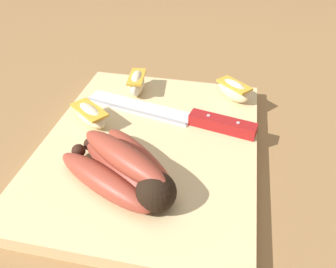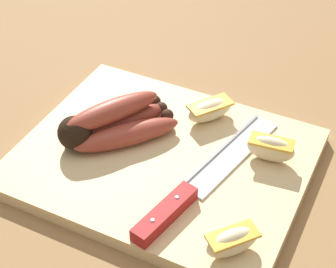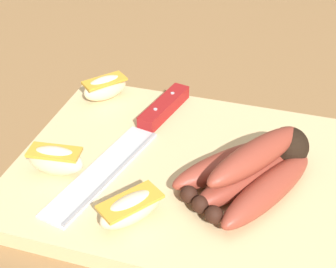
# 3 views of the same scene
# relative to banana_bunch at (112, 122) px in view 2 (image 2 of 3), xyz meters

# --- Properties ---
(ground_plane) EXTENTS (6.00, 6.00, 0.00)m
(ground_plane) POSITION_rel_banana_bunch_xyz_m (-0.08, 0.02, -0.04)
(ground_plane) COLOR olive
(cutting_board) EXTENTS (0.37, 0.30, 0.02)m
(cutting_board) POSITION_rel_banana_bunch_xyz_m (-0.08, 0.01, -0.03)
(cutting_board) COLOR #DBBC84
(cutting_board) RESTS_ON ground_plane
(banana_bunch) EXTENTS (0.16, 0.17, 0.06)m
(banana_bunch) POSITION_rel_banana_bunch_xyz_m (0.00, 0.00, 0.00)
(banana_bunch) COLOR black
(banana_bunch) RESTS_ON cutting_board
(chefs_knife) EXTENTS (0.09, 0.28, 0.02)m
(chefs_knife) POSITION_rel_banana_bunch_xyz_m (-0.14, 0.06, -0.01)
(chefs_knife) COLOR silver
(chefs_knife) RESTS_ON cutting_board
(apple_wedge_near) EXTENTS (0.06, 0.03, 0.04)m
(apple_wedge_near) POSITION_rel_banana_bunch_xyz_m (-0.21, -0.05, -0.00)
(apple_wedge_near) COLOR beige
(apple_wedge_near) RESTS_ON cutting_board
(apple_wedge_middle) EXTENTS (0.06, 0.06, 0.03)m
(apple_wedge_middle) POSITION_rel_banana_bunch_xyz_m (-0.22, 0.12, -0.00)
(apple_wedge_middle) COLOR beige
(apple_wedge_middle) RESTS_ON cutting_board
(apple_wedge_far) EXTENTS (0.06, 0.07, 0.03)m
(apple_wedge_far) POSITION_rel_banana_bunch_xyz_m (-0.11, -0.09, -0.01)
(apple_wedge_far) COLOR beige
(apple_wedge_far) RESTS_ON cutting_board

